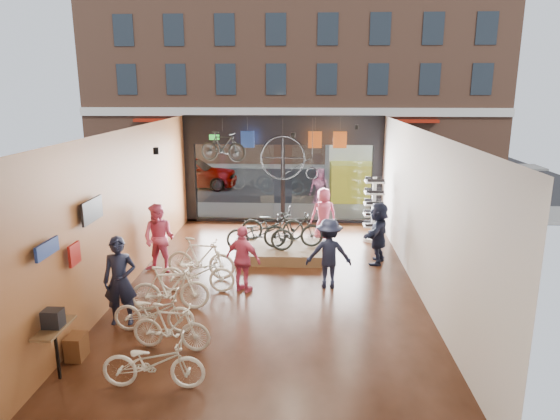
# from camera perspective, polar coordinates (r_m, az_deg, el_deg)

# --- Properties ---
(ground_plane) EXTENTS (7.00, 12.00, 0.04)m
(ground_plane) POSITION_cam_1_polar(r_m,az_deg,el_deg) (12.48, -0.93, -8.62)
(ground_plane) COLOR black
(ground_plane) RESTS_ON ground
(ceiling) EXTENTS (7.00, 12.00, 0.04)m
(ceiling) POSITION_cam_1_polar(r_m,az_deg,el_deg) (11.57, -1.00, 9.24)
(ceiling) COLOR black
(ceiling) RESTS_ON ground
(wall_left) EXTENTS (0.04, 12.00, 3.80)m
(wall_left) POSITION_cam_1_polar(r_m,az_deg,el_deg) (12.61, -17.13, 0.17)
(wall_left) COLOR #A65E3A
(wall_left) RESTS_ON ground
(wall_right) EXTENTS (0.04, 12.00, 3.80)m
(wall_right) POSITION_cam_1_polar(r_m,az_deg,el_deg) (12.16, 15.82, -0.23)
(wall_right) COLOR beige
(wall_right) RESTS_ON ground
(wall_back) EXTENTS (7.00, 0.04, 3.80)m
(wall_back) POSITION_cam_1_polar(r_m,az_deg,el_deg) (6.23, -4.79, -13.44)
(wall_back) COLOR beige
(wall_back) RESTS_ON ground
(storefront) EXTENTS (7.00, 0.26, 3.80)m
(storefront) POSITION_cam_1_polar(r_m,az_deg,el_deg) (17.75, 0.34, 4.62)
(storefront) COLOR black
(storefront) RESTS_ON ground
(exit_sign) EXTENTS (0.35, 0.06, 0.18)m
(exit_sign) POSITION_cam_1_polar(r_m,az_deg,el_deg) (17.76, -7.51, 8.25)
(exit_sign) COLOR #198C26
(exit_sign) RESTS_ON storefront
(street_road) EXTENTS (30.00, 18.00, 0.02)m
(street_road) POSITION_cam_1_polar(r_m,az_deg,el_deg) (26.94, 1.20, 3.69)
(street_road) COLOR black
(street_road) RESTS_ON ground
(sidewalk_near) EXTENTS (30.00, 2.40, 0.12)m
(sidewalk_near) POSITION_cam_1_polar(r_m,az_deg,el_deg) (19.30, 0.49, -0.20)
(sidewalk_near) COLOR slate
(sidewalk_near) RESTS_ON ground
(sidewalk_far) EXTENTS (30.00, 2.00, 0.12)m
(sidewalk_far) POSITION_cam_1_polar(r_m,az_deg,el_deg) (30.87, 1.43, 5.13)
(sidewalk_far) COLOR slate
(sidewalk_far) RESTS_ON ground
(opposite_building) EXTENTS (26.00, 5.00, 14.00)m
(opposite_building) POSITION_cam_1_polar(r_m,az_deg,el_deg) (33.09, 1.62, 17.76)
(opposite_building) COLOR brown
(opposite_building) RESTS_ON ground
(street_car) EXTENTS (4.54, 1.82, 1.55)m
(street_car) POSITION_cam_1_polar(r_m,az_deg,el_deg) (24.48, -10.26, 4.29)
(street_car) COLOR gray
(street_car) RESTS_ON street_road
(box_truck) EXTENTS (2.05, 6.14, 2.42)m
(box_truck) POSITION_cam_1_polar(r_m,az_deg,el_deg) (22.87, 8.04, 4.82)
(box_truck) COLOR silver
(box_truck) RESTS_ON street_road
(floor_bike_0) EXTENTS (1.69, 0.61, 0.88)m
(floor_bike_0) POSITION_cam_1_polar(r_m,az_deg,el_deg) (8.64, -14.27, -16.54)
(floor_bike_0) COLOR beige
(floor_bike_0) RESTS_ON ground_plane
(floor_bike_1) EXTENTS (1.55, 0.61, 0.91)m
(floor_bike_1) POSITION_cam_1_polar(r_m,az_deg,el_deg) (9.66, -12.35, -12.91)
(floor_bike_1) COLOR beige
(floor_bike_1) RESTS_ON ground_plane
(floor_bike_2) EXTENTS (1.65, 0.61, 0.86)m
(floor_bike_2) POSITION_cam_1_polar(r_m,az_deg,el_deg) (10.39, -14.21, -11.18)
(floor_bike_2) COLOR beige
(floor_bike_2) RESTS_ON ground_plane
(floor_bike_3) EXTENTS (1.75, 0.73, 1.02)m
(floor_bike_3) POSITION_cam_1_polar(r_m,az_deg,el_deg) (11.20, -12.46, -8.73)
(floor_bike_3) COLOR beige
(floor_bike_3) RESTS_ON ground_plane
(floor_bike_4) EXTENTS (1.82, 0.67, 0.95)m
(floor_bike_4) POSITION_cam_1_polar(r_m,az_deg,el_deg) (12.08, -9.50, -7.08)
(floor_bike_4) COLOR beige
(floor_bike_4) RESTS_ON ground_plane
(floor_bike_5) EXTENTS (1.84, 0.72, 1.07)m
(floor_bike_5) POSITION_cam_1_polar(r_m,az_deg,el_deg) (12.86, -9.04, -5.45)
(floor_bike_5) COLOR beige
(floor_bike_5) RESTS_ON ground_plane
(display_platform) EXTENTS (2.40, 1.80, 0.30)m
(display_platform) POSITION_cam_1_polar(r_m,az_deg,el_deg) (14.40, 0.06, -4.77)
(display_platform) COLOR brown
(display_platform) RESTS_ON ground_plane
(display_bike_left) EXTENTS (1.90, 0.75, 0.98)m
(display_bike_left) POSITION_cam_1_polar(r_m,az_deg,el_deg) (13.89, -2.31, -2.72)
(display_bike_left) COLOR black
(display_bike_left) RESTS_ON display_platform
(display_bike_mid) EXTENTS (1.76, 0.70, 1.03)m
(display_bike_mid) POSITION_cam_1_polar(r_m,az_deg,el_deg) (14.14, 1.55, -2.30)
(display_bike_mid) COLOR black
(display_bike_mid) RESTS_ON display_platform
(display_bike_right) EXTENTS (1.87, 0.66, 0.98)m
(display_bike_right) POSITION_cam_1_polar(r_m,az_deg,el_deg) (14.86, -0.86, -1.60)
(display_bike_right) COLOR black
(display_bike_right) RESTS_ON display_platform
(customer_0) EXTENTS (0.72, 0.51, 1.86)m
(customer_0) POSITION_cam_1_polar(r_m,az_deg,el_deg) (10.73, -17.81, -7.72)
(customer_0) COLOR #161C33
(customer_0) RESTS_ON ground_plane
(customer_1) EXTENTS (1.03, 0.88, 1.83)m
(customer_1) POSITION_cam_1_polar(r_m,az_deg,el_deg) (13.39, -13.66, -3.19)
(customer_1) COLOR #CC4C72
(customer_1) RESTS_ON ground_plane
(customer_2) EXTENTS (1.02, 0.78, 1.61)m
(customer_2) POSITION_cam_1_polar(r_m,az_deg,el_deg) (11.84, -4.23, -5.64)
(customer_2) COLOR #CC4C72
(customer_2) RESTS_ON ground_plane
(customer_3) EXTENTS (1.11, 0.64, 1.71)m
(customer_3) POSITION_cam_1_polar(r_m,az_deg,el_deg) (12.11, 5.60, -4.97)
(customer_3) COLOR #161C33
(customer_3) RESTS_ON ground_plane
(customer_4) EXTENTS (0.91, 0.70, 1.67)m
(customer_4) POSITION_cam_1_polar(r_m,az_deg,el_deg) (15.89, 5.01, -0.45)
(customer_4) COLOR #CC4C72
(customer_4) RESTS_ON ground_plane
(customer_5) EXTENTS (1.02, 1.68, 1.73)m
(customer_5) POSITION_cam_1_polar(r_m,az_deg,el_deg) (13.95, 11.16, -2.58)
(customer_5) COLOR #161C33
(customer_5) RESTS_ON ground_plane
(sunglasses_rack) EXTENTS (0.73, 0.67, 2.04)m
(sunglasses_rack) POSITION_cam_1_polar(r_m,az_deg,el_deg) (15.93, 10.64, 0.08)
(sunglasses_rack) COLOR white
(sunglasses_rack) RESTS_ON ground_plane
(wall_merch) EXTENTS (0.40, 2.40, 2.60)m
(wall_merch) POSITION_cam_1_polar(r_m,az_deg,el_deg) (9.66, -23.11, -8.25)
(wall_merch) COLOR navy
(wall_merch) RESTS_ON wall_left
(penny_farthing) EXTENTS (1.79, 0.06, 1.43)m
(penny_farthing) POSITION_cam_1_polar(r_m,az_deg,el_deg) (16.08, 1.38, 5.81)
(penny_farthing) COLOR black
(penny_farthing) RESTS_ON ceiling
(hung_bike) EXTENTS (1.64, 0.91, 0.95)m
(hung_bike) POSITION_cam_1_polar(r_m,az_deg,el_deg) (16.03, -6.56, 7.23)
(hung_bike) COLOR black
(hung_bike) RESTS_ON ceiling
(jersey_left) EXTENTS (0.45, 0.03, 0.55)m
(jersey_left) POSITION_cam_1_polar(r_m,az_deg,el_deg) (16.90, -3.74, 8.06)
(jersey_left) COLOR #1E3F99
(jersey_left) RESTS_ON ceiling
(jersey_mid) EXTENTS (0.45, 0.03, 0.55)m
(jersey_mid) POSITION_cam_1_polar(r_m,az_deg,el_deg) (16.79, 4.02, 8.02)
(jersey_mid) COLOR #CC5919
(jersey_mid) RESTS_ON ceiling
(jersey_right) EXTENTS (0.45, 0.03, 0.55)m
(jersey_right) POSITION_cam_1_polar(r_m,az_deg,el_deg) (16.83, 6.86, 7.97)
(jersey_right) COLOR #CC5919
(jersey_right) RESTS_ON ceiling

